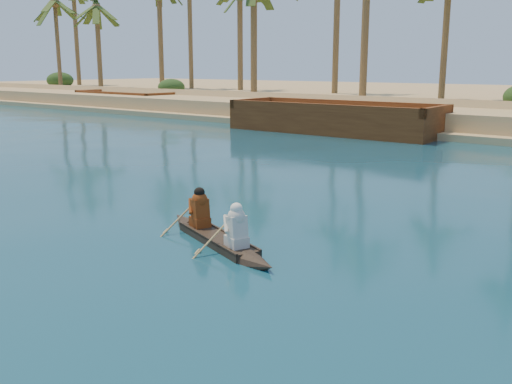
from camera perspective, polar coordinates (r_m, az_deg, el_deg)
The scene contains 6 objects.
sandy_embankment at distance 55.27m, azimuth 23.27°, elevation 8.18°, with size 150.00×51.00×1.50m.
palm_grove at distance 44.06m, azimuth 19.70°, elevation 17.38°, with size 110.00×14.00×16.00m, color #374C1A, non-canonical shape.
shrub_cluster at distance 40.66m, azimuth 17.33°, elevation 8.39°, with size 100.00×6.00×2.40m, color #223814, non-canonical shape.
canoe at distance 12.23m, azimuth -3.90°, elevation -4.06°, with size 4.36×2.11×1.22m.
barge_left at distance 53.63m, azimuth -13.00°, elevation 8.86°, with size 10.70×3.91×1.76m.
barge_mid at distance 33.06m, azimuth 7.83°, elevation 7.16°, with size 12.23×4.31×2.02m.
Camera 1 is at (14.94, -6.23, 3.71)m, focal length 40.00 mm.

